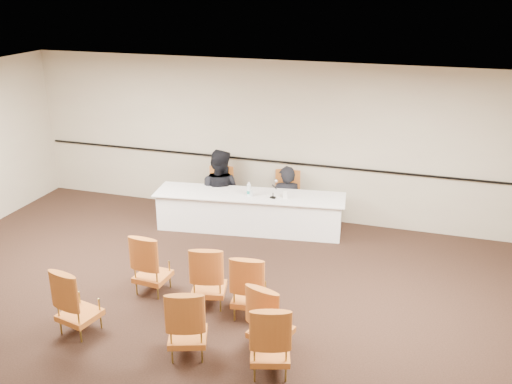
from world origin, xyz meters
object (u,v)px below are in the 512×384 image
panelist_main (286,207)px  aud_chair_extra (271,316)px  aud_chair_back_mid (187,321)px  aud_chair_front_mid (209,275)px  panelist_main_chair (286,197)px  panelist_second (220,195)px  aud_chair_back_left (78,300)px  aud_chair_front_left (152,263)px  water_bottle (249,189)px  drinking_glass (251,194)px  panel_table (250,212)px  panelist_second_chair (219,193)px  microphone (273,190)px  aud_chair_front_right (250,285)px  coffee_cup (285,195)px  aud_chair_back_right (270,337)px

panelist_main → aud_chair_extra: 4.09m
aud_chair_extra → aud_chair_back_mid: bearing=-140.5°
aud_chair_front_mid → aud_chair_back_mid: size_ratio=1.00×
panelist_main → panelist_main_chair: size_ratio=1.74×
panelist_second → aud_chair_back_left: (-0.35, -4.21, 0.04)m
panelist_main → aud_chair_front_left: size_ratio=1.74×
water_bottle → drinking_glass: bearing=-9.0°
panel_table → panelist_main_chair: 0.82m
panelist_second_chair → microphone: (1.22, -0.50, 0.37)m
drinking_glass → aud_chair_front_mid: aud_chair_front_mid is taller
panel_table → aud_chair_front_right: size_ratio=3.65×
panelist_main_chair → panelist_second: size_ratio=0.52×
coffee_cup → panel_table: bearing=-179.9°
drinking_glass → aud_chair_back_left: 3.88m
panel_table → aud_chair_front_right: (0.90, -2.74, 0.13)m
water_bottle → drinking_glass: water_bottle is taller
aud_chair_front_left → water_bottle: bearing=78.2°
aud_chair_front_mid → aud_chair_front_right: same height
microphone → coffee_cup: 0.23m
panelist_main → microphone: size_ratio=5.39×
panelist_main → panelist_main_chair: 0.21m
aud_chair_front_left → panelist_second: bearing=95.3°
panelist_second → panel_table: bearing=155.0°
aud_chair_back_left → aud_chair_front_mid: bearing=51.6°
aud_chair_front_left → panelist_second_chair: bearing=95.3°
panelist_main → aud_chair_back_right: bearing=85.8°
panelist_main → aud_chair_back_mid: panelist_main is taller
panel_table → aud_chair_front_mid: size_ratio=3.65×
aud_chair_front_right → aud_chair_back_right: 1.24m
panelist_second → panelist_main: bearing=-167.6°
water_bottle → panelist_second_chair: bearing=146.4°
aud_chair_back_left → panelist_main_chair: bearing=81.7°
panelist_main_chair → coffee_cup: panelist_main_chair is taller
coffee_cup → aud_chair_back_right: (0.83, -3.82, -0.28)m
panelist_main_chair → aud_chair_front_left: bearing=-118.4°
panelist_second → drinking_glass: (0.81, -0.52, 0.30)m
panelist_second → drinking_glass: panelist_second is taller
aud_chair_extra → panelist_main: bearing=118.5°
aud_chair_front_mid → drinking_glass: bearing=81.1°
panelist_main_chair → drinking_glass: panelist_main_chair is taller
panelist_second_chair → aud_chair_extra: same height
panel_table → aud_chair_back_mid: 3.83m
panelist_main_chair → aud_chair_extra: 4.09m
coffee_cup → aud_chair_front_right: (0.23, -2.74, -0.28)m
panel_table → panelist_main: size_ratio=2.09×
coffee_cup → aud_chair_extra: (0.72, -3.40, -0.28)m
panel_table → drinking_glass: size_ratio=34.63×
microphone → aud_chair_extra: size_ratio=0.32×
panelist_second → drinking_glass: bearing=152.4°
aud_chair_front_mid → aud_chair_back_mid: same height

